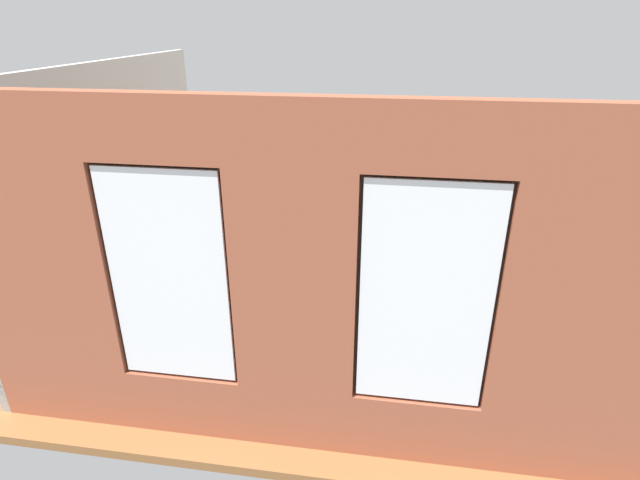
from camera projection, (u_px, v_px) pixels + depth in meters
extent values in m
cube|color=brown|center=(334.00, 298.00, 7.18)|extent=(6.65, 6.22, 0.10)
cube|color=#9E5138|center=(595.00, 319.00, 3.73)|extent=(1.44, 0.16, 3.16)
cube|color=#9E5138|center=(294.00, 295.00, 4.05)|extent=(1.02, 0.16, 3.16)
cube|color=#9E5138|center=(36.00, 275.00, 4.37)|extent=(1.44, 0.16, 3.16)
cube|color=#9E5138|center=(413.00, 427.00, 4.42)|extent=(1.08, 0.16, 0.65)
cube|color=#9E5138|center=(441.00, 137.00, 3.37)|extent=(1.08, 0.16, 0.52)
cube|color=white|center=(426.00, 300.00, 3.84)|extent=(1.02, 0.03, 1.93)
cube|color=#38281E|center=(425.00, 296.00, 3.90)|extent=(1.08, 0.04, 1.99)
cube|color=#9E5138|center=(188.00, 402.00, 4.71)|extent=(1.08, 0.16, 0.65)
cube|color=#9E5138|center=(150.00, 128.00, 3.66)|extent=(1.08, 0.16, 0.52)
cube|color=white|center=(169.00, 281.00, 4.14)|extent=(1.02, 0.03, 1.93)
cube|color=#38281E|center=(172.00, 277.00, 4.19)|extent=(1.08, 0.04, 1.99)
cube|color=#A87547|center=(298.00, 381.00, 4.53)|extent=(3.37, 0.24, 0.06)
cube|color=black|center=(294.00, 235.00, 3.93)|extent=(0.44, 0.03, 0.60)
cube|color=#A33875|center=(295.00, 234.00, 3.95)|extent=(0.38, 0.01, 0.54)
cube|color=silver|center=(116.00, 185.00, 6.75)|extent=(0.10, 5.22, 3.16)
cube|color=black|center=(247.00, 368.00, 5.34)|extent=(2.09, 0.85, 0.42)
cube|color=black|center=(235.00, 356.00, 4.88)|extent=(2.09, 0.24, 0.38)
cube|color=black|center=(333.00, 353.00, 5.08)|extent=(0.22, 0.85, 0.24)
cube|color=black|center=(161.00, 336.00, 5.34)|extent=(0.22, 0.85, 0.24)
cube|color=#232326|center=(297.00, 350.00, 5.19)|extent=(0.50, 0.65, 0.12)
cube|color=#232326|center=(246.00, 345.00, 5.26)|extent=(0.50, 0.65, 0.12)
cube|color=#232326|center=(197.00, 341.00, 5.34)|extent=(0.50, 0.65, 0.12)
cube|color=black|center=(510.00, 323.00, 6.13)|extent=(0.86, 2.04, 0.42)
cube|color=black|center=(544.00, 297.00, 5.92)|extent=(0.25, 2.04, 0.38)
cube|color=black|center=(501.00, 267.00, 6.82)|extent=(0.85, 0.22, 0.24)
cube|color=black|center=(532.00, 346.00, 5.18)|extent=(0.85, 0.22, 0.24)
cube|color=#232326|center=(504.00, 288.00, 6.38)|extent=(0.65, 0.74, 0.12)
cube|color=#232326|center=(517.00, 322.00, 5.66)|extent=(0.65, 0.74, 0.12)
cube|color=olive|center=(303.00, 263.00, 7.18)|extent=(1.28, 0.70, 0.04)
cube|color=olive|center=(345.00, 270.00, 7.45)|extent=(0.07, 0.07, 0.40)
cube|color=olive|center=(270.00, 265.00, 7.61)|extent=(0.07, 0.07, 0.40)
cube|color=olive|center=(340.00, 289.00, 6.92)|extent=(0.07, 0.07, 0.40)
cube|color=olive|center=(260.00, 283.00, 7.09)|extent=(0.07, 0.07, 0.40)
cylinder|color=#33567F|center=(293.00, 255.00, 7.25)|extent=(0.08, 0.08, 0.09)
cylinder|color=#B7333D|center=(275.00, 260.00, 7.11)|extent=(0.08, 0.08, 0.10)
cylinder|color=beige|center=(329.00, 256.00, 7.21)|extent=(0.12, 0.12, 0.10)
sphere|color=#286B2D|center=(329.00, 249.00, 7.17)|extent=(0.14, 0.14, 0.14)
cube|color=#B2B2B7|center=(308.00, 265.00, 7.06)|extent=(0.09, 0.18, 0.02)
cube|color=black|center=(145.00, 276.00, 7.12)|extent=(0.94, 0.42, 0.55)
cube|color=black|center=(142.00, 257.00, 6.99)|extent=(0.43, 0.20, 0.05)
cube|color=black|center=(142.00, 253.00, 6.97)|extent=(0.06, 0.04, 0.06)
cube|color=black|center=(139.00, 233.00, 6.85)|extent=(0.97, 0.04, 0.55)
cube|color=black|center=(139.00, 233.00, 6.87)|extent=(0.92, 0.01, 0.50)
cylinder|color=olive|center=(347.00, 235.00, 8.79)|extent=(0.53, 0.53, 0.28)
ellipsoid|color=white|center=(348.00, 217.00, 8.65)|extent=(1.18, 1.18, 0.47)
ellipsoid|color=navy|center=(343.00, 210.00, 8.61)|extent=(0.44, 0.44, 0.18)
cylinder|color=brown|center=(561.00, 414.00, 4.78)|extent=(0.33, 0.33, 0.32)
cylinder|color=brown|center=(571.00, 377.00, 4.60)|extent=(0.06, 0.06, 0.58)
cone|color=#286B2D|center=(562.00, 330.00, 4.39)|extent=(0.48, 0.20, 0.55)
cone|color=#286B2D|center=(579.00, 342.00, 4.25)|extent=(0.34, 0.51, 0.53)
cone|color=#286B2D|center=(604.00, 338.00, 4.27)|extent=(0.45, 0.39, 0.55)
cone|color=#286B2D|center=(598.00, 326.00, 4.47)|extent=(0.49, 0.39, 0.53)
cone|color=#286B2D|center=(566.00, 320.00, 4.59)|extent=(0.33, 0.54, 0.50)
cylinder|color=beige|center=(153.00, 319.00, 6.25)|extent=(0.31, 0.31, 0.38)
cylinder|color=brown|center=(151.00, 302.00, 6.15)|extent=(0.05, 0.05, 0.12)
ellipsoid|color=#3D8E42|center=(146.00, 274.00, 5.99)|extent=(0.72, 0.72, 0.65)
cylinder|color=brown|center=(375.00, 264.00, 7.83)|extent=(0.22, 0.22, 0.21)
cylinder|color=brown|center=(376.00, 257.00, 7.77)|extent=(0.03, 0.03, 0.06)
ellipsoid|color=#3D8E42|center=(376.00, 246.00, 7.70)|extent=(0.41, 0.41, 0.29)
cylinder|color=brown|center=(467.00, 273.00, 7.54)|extent=(0.18, 0.18, 0.21)
cylinder|color=brown|center=(468.00, 265.00, 7.49)|extent=(0.03, 0.03, 0.07)
ellipsoid|color=#337F38|center=(469.00, 256.00, 7.43)|extent=(0.27, 0.27, 0.24)
cylinder|color=#47423D|center=(491.00, 238.00, 8.66)|extent=(0.30, 0.30, 0.29)
cylinder|color=brown|center=(494.00, 216.00, 8.49)|extent=(0.05, 0.05, 0.54)
cone|color=#337F38|center=(487.00, 187.00, 8.32)|extent=(0.48, 0.16, 0.55)
cone|color=#337F38|center=(499.00, 190.00, 8.13)|extent=(0.19, 0.47, 0.56)
cone|color=#337F38|center=(509.00, 188.00, 8.25)|extent=(0.45, 0.17, 0.57)
cone|color=#337F38|center=(497.00, 184.00, 8.44)|extent=(0.16, 0.47, 0.56)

